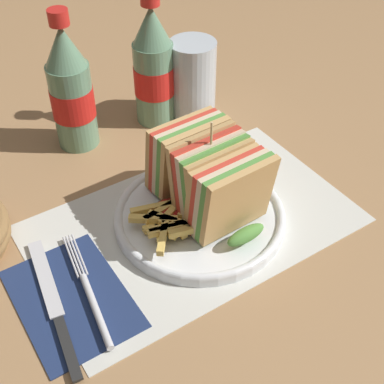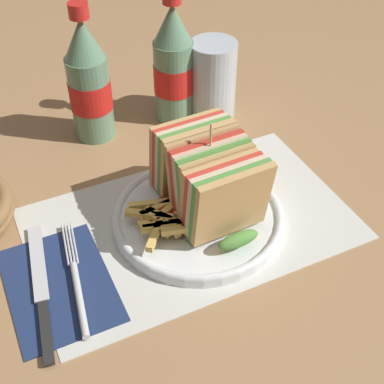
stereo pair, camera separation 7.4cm
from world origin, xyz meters
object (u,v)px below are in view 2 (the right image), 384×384
Objects in this scene: club_sandwich at (209,178)px; fork at (77,286)px; coke_bottle_far at (174,67)px; knife at (41,290)px; plate_main at (198,216)px; glass_near at (213,85)px; coke_bottle_near at (89,83)px.

club_sandwich reaches higher than fork.
coke_bottle_far is (0.06, 0.25, 0.03)m from club_sandwich.
club_sandwich is 0.26m from knife.
glass_near reaches higher than plate_main.
club_sandwich is (0.02, 0.00, 0.06)m from plate_main.
plate_main reaches higher than fork.
fork is 0.86× the size of knife.
plate_main is 1.27× the size of fork.
knife is at bearing -172.54° from plate_main.
plate_main is 0.28m from coke_bottle_far.
glass_near is (0.37, 0.27, 0.05)m from knife.
fork is 0.82× the size of coke_bottle_near.
club_sandwich is at bearing -118.10° from glass_near.
knife is at bearing -119.03° from coke_bottle_near.
coke_bottle_far is 0.08m from glass_near.
coke_bottle_far is at bearing 76.50° from club_sandwich.
glass_near reaches higher than fork.
coke_bottle_far is 1.67× the size of glass_near.
coke_bottle_near is (-0.08, 0.26, 0.03)m from club_sandwich.
club_sandwich is 0.98× the size of fork.
glass_near is at bearing -8.64° from coke_bottle_near.
glass_near reaches higher than knife.
coke_bottle_near is at bearing 176.28° from coke_bottle_far.
club_sandwich is 0.81× the size of coke_bottle_far.
glass_near is at bearing -19.28° from coke_bottle_far.
fork is 1.37× the size of glass_near.
glass_near is at bearing 44.30° from knife.
plate_main is at bearing -121.00° from glass_near.
coke_bottle_near reaches higher than knife.
knife is at bearing -172.18° from club_sandwich.
coke_bottle_far is (0.14, -0.01, 0.00)m from coke_bottle_near.
club_sandwich is 0.22m from fork.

